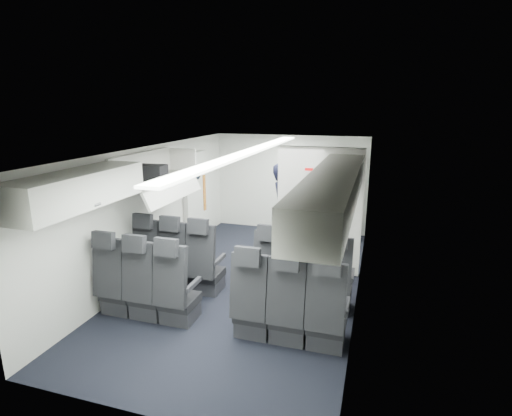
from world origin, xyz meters
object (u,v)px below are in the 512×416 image
Objects in this scene: boarding_door at (196,198)px; seat_row_front at (237,272)px; galley_unit at (331,194)px; carry_on_bag at (151,173)px; flight_attendant at (283,211)px; seat_row_mid at (213,300)px.

seat_row_front is at bearing -51.84° from boarding_door.
boarding_door is (-1.64, 2.09, 0.55)m from seat_row_front.
boarding_door is at bearing -155.72° from galley_unit.
carry_on_bag reaches higher than seat_row_front.
seat_row_front is at bearing 149.53° from flight_attendant.
seat_row_mid is 3.45m from boarding_door.
seat_row_front is at bearing -10.05° from carry_on_bag.
flight_attendant is 4.15× the size of carry_on_bag.
flight_attendant is at bearing -7.05° from boarding_door.
seat_row_mid is 1.75× the size of galley_unit.
galley_unit reaches higher than seat_row_front.
carry_on_bag is at bearing 143.97° from seat_row_mid.
seat_row_front is 7.79× the size of carry_on_bag.
flight_attendant is (0.24, 2.75, 0.48)m from seat_row_mid.
seat_row_front is at bearing -106.28° from galley_unit.
seat_row_mid is at bearing -40.86° from carry_on_bag.
seat_row_front is 1.79× the size of boarding_door.
seat_row_front is 1.75× the size of galley_unit.
carry_on_bag is (-2.36, -3.12, 0.83)m from galley_unit.
flight_attendant reaches higher than seat_row_front.
flight_attendant is at bearing 41.43° from carry_on_bag.
galley_unit reaches higher than boarding_door.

